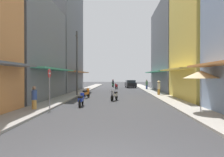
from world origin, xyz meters
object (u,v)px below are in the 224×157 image
Objects in this scene: pedestrian_far at (147,85)px; vendor_umbrella at (201,74)px; motorbike_red at (116,86)px; motorbike_blue at (81,99)px; street_sign_no_entry at (50,83)px; pedestrian_crossing at (159,87)px; pedestrian_foreground at (34,99)px; motorbike_green at (113,84)px; parked_car at (130,84)px; motorbike_orange at (86,93)px; utility_pole at (77,63)px; motorbike_silver at (114,95)px.

vendor_umbrella is (0.32, -21.23, 1.44)m from pedestrian_far.
motorbike_red is at bearing 102.66° from vendor_umbrella.
motorbike_blue is 0.68× the size of street_sign_no_entry.
pedestrian_crossing reaches higher than pedestrian_foreground.
motorbike_green is at bearing 81.96° from pedestrian_foreground.
pedestrian_far reaches higher than pedestrian_foreground.
parked_car is at bearing 74.60° from pedestrian_foreground.
street_sign_no_entry is (0.75, 0.65, 0.95)m from pedestrian_foreground.
motorbike_orange is 7.39m from street_sign_no_entry.
pedestrian_far is 0.23× the size of utility_pole.
vendor_umbrella reaches higher than pedestrian_foreground.
pedestrian_far is 10.14m from pedestrian_crossing.
motorbike_orange is at bearing -95.60° from motorbike_green.
pedestrian_far is (2.25, -6.27, 0.09)m from parked_car.
motorbike_red is 0.25× the size of utility_pole.
pedestrian_crossing is (2.23, -16.41, 0.22)m from parked_car.
pedestrian_far is 14.29m from utility_pole.
vendor_umbrella reaches higher than motorbike_green.
street_sign_no_entry is at bearing -114.01° from pedestrian_far.
motorbike_green is 0.25× the size of utility_pole.
utility_pole is (-9.34, 10.51, 1.37)m from vendor_umbrella.
motorbike_orange is 0.25× the size of utility_pole.
motorbike_silver is at bearing -107.95° from pedestrian_far.
motorbike_green is at bearing 83.29° from street_sign_no_entry.
parked_car reaches higher than motorbike_red.
motorbike_orange is at bearing 75.67° from pedestrian_foreground.
street_sign_no_entry is (-4.05, -21.87, 1.21)m from motorbike_red.
pedestrian_crossing reaches higher than motorbike_green.
pedestrian_foreground reaches higher than motorbike_orange.
pedestrian_foreground is at bearing 176.69° from vendor_umbrella.
motorbike_orange and motorbike_blue have the same top height.
motorbike_red is 13.62m from utility_pole.
pedestrian_crossing is (-0.01, -10.14, 0.14)m from pedestrian_far.
motorbike_orange is 4.00m from utility_pole.
pedestrian_far is (4.83, 14.93, 0.32)m from motorbike_silver.
pedestrian_crossing reaches higher than motorbike_blue.
pedestrian_far is (4.86, -1.86, 0.32)m from motorbike_red.
utility_pole reaches higher than street_sign_no_entry.
pedestrian_far is at bearing 72.05° from motorbike_silver.
vendor_umbrella reaches higher than parked_car.
motorbike_blue is (-1.49, -26.32, -0.20)m from motorbike_green.
vendor_umbrella is (5.96, -29.09, 1.56)m from motorbike_green.
motorbike_red is at bearing -120.71° from parked_car.
utility_pole reaches higher than vendor_umbrella.
street_sign_no_entry is (-6.67, -26.28, 0.98)m from parked_car.
motorbike_silver is 0.41× the size of parked_car.
vendor_umbrella is (5.19, -23.09, 1.76)m from motorbike_red.
motorbike_orange is 0.67× the size of street_sign_no_entry.
parked_car is at bearing 59.29° from motorbike_red.
motorbike_silver is at bearing 129.29° from vendor_umbrella.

